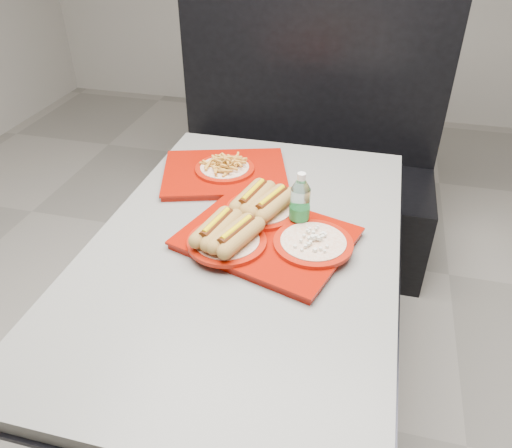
% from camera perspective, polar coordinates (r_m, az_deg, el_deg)
% --- Properties ---
extents(ground, '(6.00, 6.00, 0.00)m').
position_cam_1_polar(ground, '(2.03, -1.03, -19.35)').
color(ground, gray).
rests_on(ground, ground).
extents(diner_table, '(0.92, 1.42, 0.75)m').
position_cam_1_polar(diner_table, '(1.59, -1.25, -6.82)').
color(diner_table, black).
rests_on(diner_table, ground).
extents(booth_bench, '(1.30, 0.57, 1.35)m').
position_cam_1_polar(booth_bench, '(2.58, 5.19, 5.77)').
color(booth_bench, black).
rests_on(booth_bench, ground).
extents(tray_near, '(0.56, 0.49, 0.10)m').
position_cam_1_polar(tray_near, '(1.48, 0.68, -0.58)').
color(tray_near, '#8A0E03').
rests_on(tray_near, diner_table).
extents(tray_far, '(0.52, 0.46, 0.09)m').
position_cam_1_polar(tray_far, '(1.82, -3.59, 6.17)').
color(tray_far, '#8A0E03').
rests_on(tray_far, diner_table).
extents(water_bottle, '(0.06, 0.06, 0.20)m').
position_cam_1_polar(water_bottle, '(1.50, 5.03, 2.05)').
color(water_bottle, silver).
rests_on(water_bottle, diner_table).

